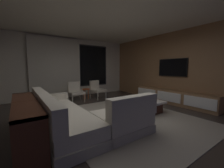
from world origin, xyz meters
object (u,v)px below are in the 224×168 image
Objects in this scene: media_console at (173,97)px; mounted_tv at (172,68)px; coffee_table at (139,106)px; accent_chair_by_curtain at (75,91)px; sectional_couch at (77,117)px; accent_chair_near_window at (97,88)px; console_table_behind_couch at (26,119)px; side_stool at (86,91)px; book_stack_on_coffee_table at (139,100)px.

media_console is 1.13m from mounted_tv.
mounted_tv reaches higher than media_console.
coffee_table is 1.49× the size of accent_chair_by_curtain.
coffee_table is 2.26m from mounted_tv.
sectional_couch is 3.21× the size of accent_chair_near_window.
console_table_behind_couch is at bearing -179.90° from media_console.
accent_chair_by_curtain is 0.48m from side_stool.
accent_chair_by_curtain is 3.88m from mounted_tv.
accent_chair_near_window is at bearing 1.74° from accent_chair_by_curtain.
book_stack_on_coffee_table is at bearing -88.70° from accent_chair_near_window.
media_console is at bearing -1.10° from coffee_table.
accent_chair_near_window reaches higher than book_stack_on_coffee_table.
sectional_couch reaches higher than coffee_table.
side_stool is at bearing 6.61° from accent_chair_by_curtain.
book_stack_on_coffee_table is at bearing -178.82° from media_console.
console_table_behind_couch is (-1.81, -2.46, -0.02)m from accent_chair_by_curtain.
sectional_couch is 2.17× the size of mounted_tv.
mounted_tv is at bearing -42.17° from side_stool.
console_table_behind_couch is (-2.79, -2.49, -0.02)m from accent_chair_near_window.
book_stack_on_coffee_table reaches higher than coffee_table.
console_table_behind_couch is at bearing -179.17° from coffee_table.
sectional_couch is 2.00m from coffee_table.
coffee_table is at bearing -175.16° from mounted_tv.
mounted_tv is (1.94, 0.16, 1.16)m from coffee_table.
book_stack_on_coffee_table is 0.09× the size of media_console.
coffee_table is at bearing -87.39° from accent_chair_near_window.
media_console is at bearing -46.62° from side_stool.
mounted_tv is 0.55× the size of console_table_behind_couch.
sectional_couch is 2.16× the size of coffee_table.
book_stack_on_coffee_table is 0.13× the size of console_table_behind_couch.
media_console is at bearing -53.06° from accent_chair_near_window.
accent_chair_by_curtain is at bearing 112.57° from book_stack_on_coffee_table.
mounted_tv reaches higher than accent_chair_near_window.
sectional_couch is at bearing -125.62° from accent_chair_near_window.
accent_chair_near_window reaches higher than side_stool.
side_stool is at bearing 177.13° from accent_chair_near_window.
sectional_couch is 2.99m from side_stool.
book_stack_on_coffee_table is 0.23× the size of mounted_tv.
side_stool is 0.40× the size of mounted_tv.
sectional_couch reaches higher than accent_chair_near_window.
book_stack_on_coffee_table is (1.94, 0.10, 0.10)m from sectional_couch.
accent_chair_near_window is 0.98m from accent_chair_by_curtain.
mounted_tv is (1.99, 0.23, 0.96)m from book_stack_on_coffee_table.
mounted_tv is (3.93, 0.34, 1.06)m from sectional_couch.
accent_chair_near_window is 0.68× the size of mounted_tv.
book_stack_on_coffee_table is 2.61m from side_stool.
accent_chair_by_curtain is (0.90, 2.59, 0.14)m from sectional_couch.
accent_chair_by_curtain is 0.37× the size of console_table_behind_couch.
sectional_couch is at bearing -175.08° from mounted_tv.
accent_chair_by_curtain reaches higher than coffee_table.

